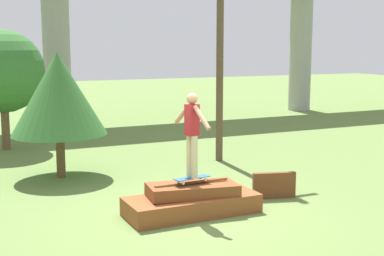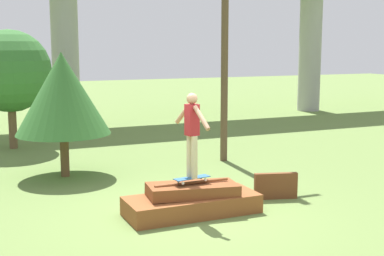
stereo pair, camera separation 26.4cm
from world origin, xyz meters
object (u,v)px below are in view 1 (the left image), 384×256
utility_pole (220,11)px  tree_behind_right (58,94)px  skater (192,129)px  tree_behind_left (3,71)px  skateboard (192,178)px

utility_pole → tree_behind_right: size_ratio=2.63×
skater → tree_behind_left: size_ratio=0.43×
utility_pole → tree_behind_right: 4.98m
skateboard → utility_pole: (2.79, 4.17, 3.48)m
skater → tree_behind_left: tree_behind_left is taller
skateboard → utility_pole: 6.11m
skater → utility_pole: utility_pole is taller
utility_pole → tree_behind_right: utility_pole is taller
tree_behind_left → tree_behind_right: tree_behind_left is taller
skateboard → utility_pole: bearing=56.2°
skater → tree_behind_right: bearing=112.6°
skateboard → tree_behind_left: tree_behind_left is taller
utility_pole → skater: bearing=-123.8°
tree_behind_left → tree_behind_right: size_ratio=1.21×
skateboard → tree_behind_right: 4.65m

